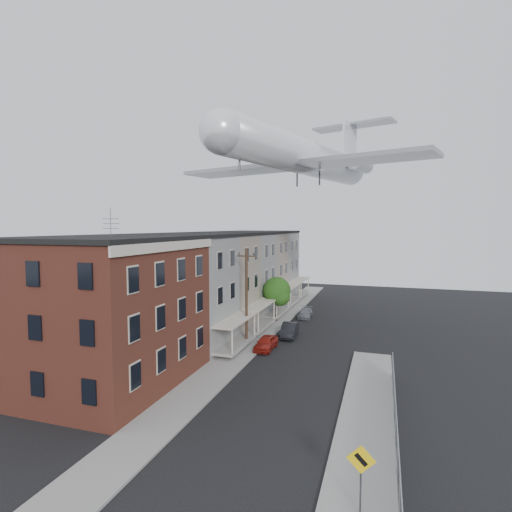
{
  "coord_description": "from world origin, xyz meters",
  "views": [
    {
      "loc": [
        6.25,
        -15.89,
        10.97
      ],
      "look_at": [
        -0.87,
        6.19,
        9.25
      ],
      "focal_mm": 28.0,
      "sensor_mm": 36.0,
      "label": 1
    }
  ],
  "objects": [
    {
      "name": "curb_left",
      "position": [
        -4.05,
        24.0,
        0.07
      ],
      "size": [
        0.15,
        62.0,
        0.14
      ],
      "primitive_type": "cube",
      "color": "gray",
      "rests_on": "ground"
    },
    {
      "name": "ground",
      "position": [
        0.0,
        0.0,
        0.0
      ],
      "size": [
        120.0,
        120.0,
        0.0
      ],
      "primitive_type": "plane",
      "color": "black",
      "rests_on": "ground"
    },
    {
      "name": "street_tree",
      "position": [
        -5.27,
        27.92,
        3.45
      ],
      "size": [
        3.22,
        3.2,
        5.2
      ],
      "color": "black",
      "rests_on": "ground"
    },
    {
      "name": "airplane",
      "position": [
        -1.95,
        27.26,
        18.39
      ],
      "size": [
        27.5,
        31.46,
        9.09
      ],
      "color": "white",
      "rests_on": "ground"
    },
    {
      "name": "row_house_c",
      "position": [
        -11.96,
        30.5,
        5.13
      ],
      "size": [
        11.98,
        7.0,
        10.3
      ],
      "color": "slate",
      "rests_on": "ground"
    },
    {
      "name": "row_house_a",
      "position": [
        -11.96,
        16.5,
        5.13
      ],
      "size": [
        11.98,
        7.0,
        10.3
      ],
      "color": "slate",
      "rests_on": "ground"
    },
    {
      "name": "row_house_d",
      "position": [
        -11.96,
        37.5,
        5.13
      ],
      "size": [
        11.98,
        7.0,
        10.3
      ],
      "color": "#74695C",
      "rests_on": "ground"
    },
    {
      "name": "sidewalk_left",
      "position": [
        -5.5,
        24.0,
        0.06
      ],
      "size": [
        3.0,
        62.0,
        0.12
      ],
      "primitive_type": "cube",
      "color": "gray",
      "rests_on": "ground"
    },
    {
      "name": "warning_sign",
      "position": [
        5.6,
        -1.03,
        1.88
      ],
      "size": [
        1.1,
        0.11,
        2.8
      ],
      "color": "#515156",
      "rests_on": "ground"
    },
    {
      "name": "chainlink_fence",
      "position": [
        7.0,
        5.0,
        1.0
      ],
      "size": [
        0.06,
        18.06,
        1.9
      ],
      "color": "gray",
      "rests_on": "ground"
    },
    {
      "name": "sidewalk_right",
      "position": [
        5.5,
        6.0,
        0.06
      ],
      "size": [
        3.0,
        26.0,
        0.12
      ],
      "primitive_type": "cube",
      "color": "gray",
      "rests_on": "ground"
    },
    {
      "name": "car_mid",
      "position": [
        -2.59,
        22.28,
        0.67
      ],
      "size": [
        1.72,
        4.18,
        1.35
      ],
      "primitive_type": "imported",
      "rotation": [
        0.0,
        0.0,
        0.07
      ],
      "color": "black",
      "rests_on": "ground"
    },
    {
      "name": "car_near",
      "position": [
        -3.6,
        17.53,
        0.62
      ],
      "size": [
        1.58,
        3.69,
        1.24
      ],
      "primitive_type": "imported",
      "rotation": [
        0.0,
        0.0,
        -0.03
      ],
      "color": "maroon",
      "rests_on": "ground"
    },
    {
      "name": "car_far",
      "position": [
        -2.65,
        31.04,
        0.54
      ],
      "size": [
        1.71,
        3.77,
        1.07
      ],
      "primitive_type": "imported",
      "rotation": [
        0.0,
        0.0,
        0.06
      ],
      "color": "slate",
      "rests_on": "ground"
    },
    {
      "name": "curb_right",
      "position": [
        4.05,
        6.0,
        0.07
      ],
      "size": [
        0.15,
        26.0,
        0.14
      ],
      "primitive_type": "cube",
      "color": "gray",
      "rests_on": "ground"
    },
    {
      "name": "utility_pole",
      "position": [
        -5.6,
        18.0,
        4.67
      ],
      "size": [
        1.8,
        0.26,
        9.0
      ],
      "color": "black",
      "rests_on": "ground"
    },
    {
      "name": "row_house_b",
      "position": [
        -11.96,
        23.5,
        5.13
      ],
      "size": [
        11.98,
        7.0,
        10.3
      ],
      "color": "#74695C",
      "rests_on": "ground"
    },
    {
      "name": "corner_building",
      "position": [
        -12.0,
        7.0,
        5.16
      ],
      "size": [
        10.31,
        12.3,
        12.15
      ],
      "color": "#391712",
      "rests_on": "ground"
    },
    {
      "name": "row_house_e",
      "position": [
        -11.96,
        44.5,
        5.13
      ],
      "size": [
        11.98,
        7.0,
        10.3
      ],
      "color": "slate",
      "rests_on": "ground"
    }
  ]
}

